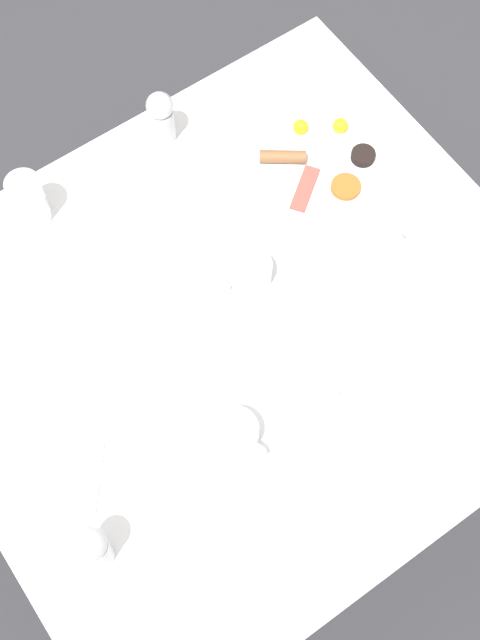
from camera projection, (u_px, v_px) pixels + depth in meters
ground_plane at (240, 440)px, 2.27m from camera, size 8.00×8.00×0.00m
table at (240, 339)px, 1.67m from camera, size 1.00×1.10×0.73m
breakfast_plate at (322, 159)px, 1.75m from camera, size 0.30×0.30×0.04m
teapot_near at (387, 398)px, 1.50m from camera, size 0.14×0.15×0.11m
teacup_with_saucer_left at (235, 435)px, 1.50m from camera, size 0.15×0.15×0.06m
teacup_with_saucer_right at (249, 273)px, 1.63m from camera, size 0.15×0.15×0.06m
water_glass_tall at (29, 200)px, 1.65m from camera, size 0.07×0.07×0.12m
creamer_jug at (417, 252)px, 1.64m from camera, size 0.08×0.06×0.05m
pepper_grinder at (161, 117)px, 1.72m from camera, size 0.05×0.05×0.13m
salt_grinder at (93, 548)px, 1.38m from camera, size 0.05×0.05×0.13m
napkin_folded at (75, 471)px, 1.50m from camera, size 0.17×0.16×0.01m
fork_by_plate at (122, 311)px, 1.62m from camera, size 0.18×0.02×0.00m
spoon_for_tea at (173, 575)px, 1.43m from camera, size 0.09×0.14×0.00m
fork_spare at (189, 207)px, 1.71m from camera, size 0.12×0.14×0.00m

